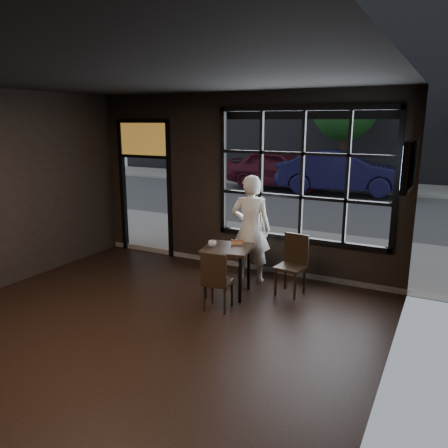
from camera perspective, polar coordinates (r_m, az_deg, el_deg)
The scene contains 17 objects.
floor at distance 5.67m, azimuth -14.68°, elevation -15.71°, with size 6.00×7.00×0.02m, color black.
ceiling at distance 5.00m, azimuth -16.95°, elevation 18.65°, with size 6.00×7.00×0.02m, color black.
wall_right at distance 3.77m, azimuth 19.74°, elevation -4.40°, with size 0.04×7.00×3.20m, color black.
window_frame at distance 7.49m, azimuth 10.18°, elevation 6.22°, with size 3.06×0.12×2.28m, color black.
stained_transom at distance 9.01m, azimuth -10.44°, elevation 10.89°, with size 1.20×0.06×0.70m, color orange.
street_asphalt at distance 27.93m, azimuth 20.78°, elevation 6.87°, with size 60.00×41.00×0.04m, color #545456.
building_across at distance 27.23m, azimuth 21.88°, elevation 22.58°, with size 28.00×12.00×15.00m, color #5B5956.
cafe_table at distance 6.94m, azimuth 0.44°, elevation -6.09°, with size 0.72×0.72×0.78m, color black.
chair_near at distance 6.39m, azimuth -0.76°, elevation -7.30°, with size 0.39×0.39×0.90m, color black.
chair_window at distance 6.98m, azimuth 8.69°, elevation -5.38°, with size 0.41×0.41×0.96m, color black.
man at distance 7.37m, azimuth 3.50°, elevation -0.66°, with size 0.67×0.44×1.84m, color white.
hotdog at distance 6.98m, azimuth 1.71°, elevation -2.41°, with size 0.20×0.08×0.06m, color tan, non-canonical shape.
cup at distance 6.84m, azimuth -1.55°, elevation -2.58°, with size 0.12×0.12×0.10m, color silver.
tv at distance 6.23m, azimuth 23.09°, elevation 7.07°, with size 0.13×1.11×0.65m, color black.
navy_car at distance 16.71m, azimuth 15.11°, elevation 6.58°, with size 1.63×4.68×1.54m, color #121136.
maroon_car at distance 17.56m, azimuth 7.36°, elevation 7.17°, with size 1.77×4.41×1.50m, color #4C1221.
tree_left at distance 19.04m, azimuth 15.56°, elevation 14.45°, with size 2.69×2.69×4.59m.
Camera 1 is at (3.46, -3.58, 2.70)m, focal length 35.00 mm.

